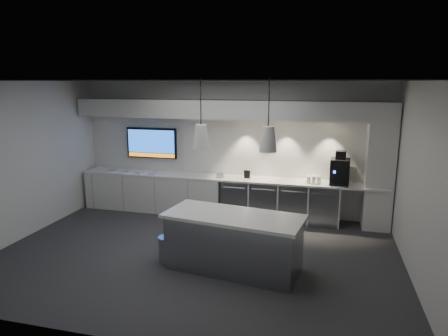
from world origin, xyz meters
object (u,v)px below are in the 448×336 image
(bin, at_px, (168,249))
(coffee_machine, at_px, (340,170))
(wall_tv, at_px, (152,143))
(island, at_px, (233,242))

(bin, xyz_separation_m, coffee_machine, (2.81, 2.57, 0.97))
(wall_tv, bearing_deg, coffee_machine, -3.26)
(wall_tv, relative_size, coffee_machine, 1.80)
(wall_tv, distance_m, coffee_machine, 4.36)
(wall_tv, xyz_separation_m, coffee_machine, (4.33, -0.25, -0.37))
(bin, bearing_deg, wall_tv, 118.41)
(island, relative_size, bin, 5.26)
(island, xyz_separation_m, bin, (-1.14, 0.01, -0.25))
(wall_tv, bearing_deg, island, -46.71)
(island, bearing_deg, wall_tv, 141.85)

